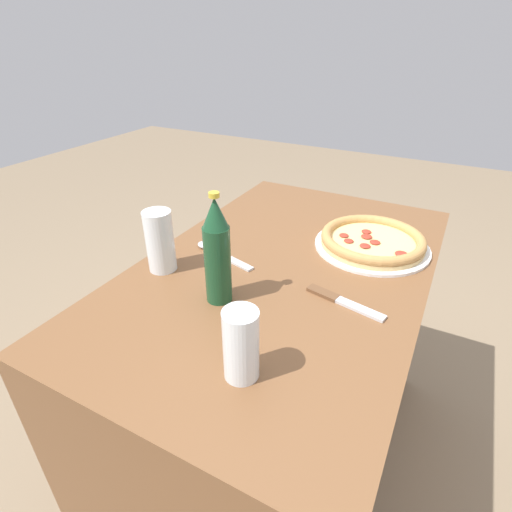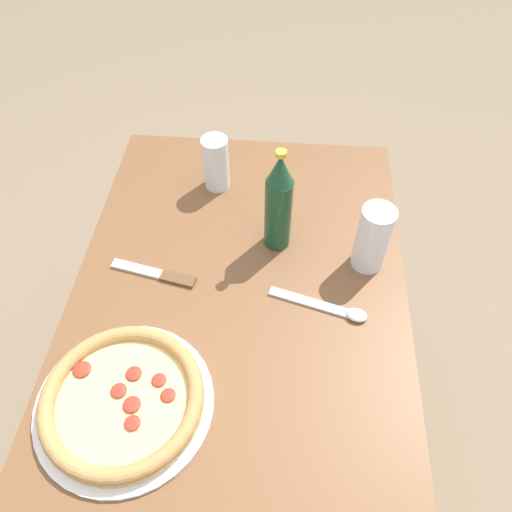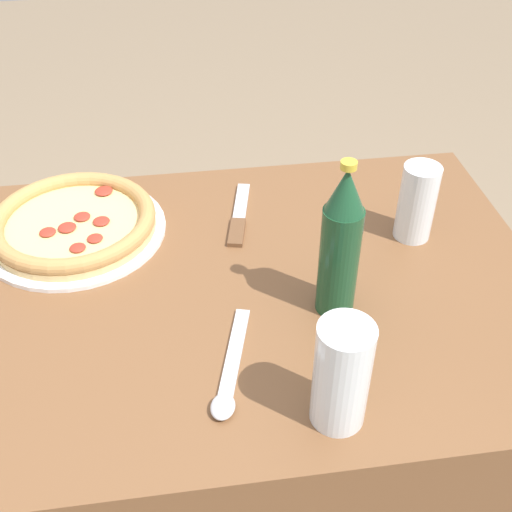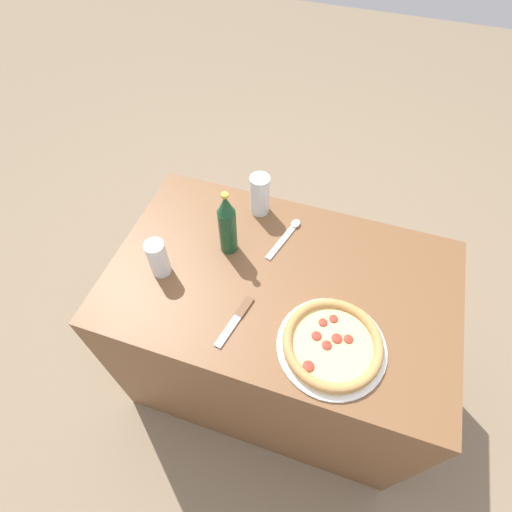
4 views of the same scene
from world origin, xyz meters
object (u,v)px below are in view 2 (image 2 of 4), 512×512
(glass_red_wine, at_px, (216,165))
(spoon, at_px, (332,308))
(glass_cola, at_px, (372,240))
(pizza_veggie, at_px, (123,400))
(beer_bottle, at_px, (279,203))
(knife, at_px, (157,274))

(glass_red_wine, bearing_deg, spoon, -141.44)
(glass_red_wine, relative_size, glass_cola, 0.87)
(glass_red_wine, bearing_deg, pizza_veggie, 171.28)
(beer_bottle, height_order, spoon, beer_bottle)
(pizza_veggie, height_order, knife, pizza_veggie)
(beer_bottle, height_order, knife, beer_bottle)
(pizza_veggie, bearing_deg, spoon, -57.97)
(knife, distance_m, spoon, 0.37)
(knife, height_order, spoon, spoon)
(beer_bottle, bearing_deg, glass_cola, -102.60)
(pizza_veggie, bearing_deg, glass_cola, -50.95)
(pizza_veggie, height_order, spoon, pizza_veggie)
(pizza_veggie, bearing_deg, glass_red_wine, -8.72)
(glass_cola, bearing_deg, knife, 99.06)
(glass_red_wine, bearing_deg, glass_cola, -121.73)
(glass_cola, bearing_deg, spoon, 149.63)
(beer_bottle, distance_m, knife, 0.29)
(beer_bottle, bearing_deg, glass_red_wine, 41.90)
(glass_red_wine, relative_size, knife, 0.72)
(knife, bearing_deg, glass_red_wine, -17.44)
(pizza_veggie, distance_m, glass_cola, 0.56)
(glass_cola, relative_size, knife, 0.83)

